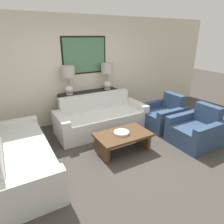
% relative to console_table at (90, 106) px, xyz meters
% --- Properties ---
extents(ground_plane, '(20.00, 20.00, 0.00)m').
position_rel_console_table_xyz_m(ground_plane, '(0.00, -2.17, -0.40)').
color(ground_plane, '#3D3833').
extents(back_wall, '(8.40, 0.12, 2.65)m').
position_rel_console_table_xyz_m(back_wall, '(0.00, 0.26, 0.93)').
color(back_wall, beige).
rests_on(back_wall, ground_plane).
extents(console_table, '(1.57, 0.36, 0.80)m').
position_rel_console_table_xyz_m(console_table, '(0.00, 0.00, 0.00)').
color(console_table, black).
rests_on(console_table, ground_plane).
extents(table_lamp_left, '(0.32, 0.32, 0.70)m').
position_rel_console_table_xyz_m(table_lamp_left, '(-0.53, 0.00, 0.86)').
color(table_lamp_left, silver).
rests_on(table_lamp_left, console_table).
extents(table_lamp_right, '(0.32, 0.32, 0.70)m').
position_rel_console_table_xyz_m(table_lamp_right, '(0.53, 0.00, 0.86)').
color(table_lamp_right, silver).
rests_on(table_lamp_right, console_table).
extents(couch_by_back_wall, '(2.17, 0.88, 0.84)m').
position_rel_console_table_xyz_m(couch_by_back_wall, '(0.00, -0.67, -0.12)').
color(couch_by_back_wall, silver).
rests_on(couch_by_back_wall, ground_plane).
extents(couch_by_side, '(0.88, 2.17, 0.84)m').
position_rel_console_table_xyz_m(couch_by_side, '(-1.92, -1.48, -0.12)').
color(couch_by_side, silver).
rests_on(couch_by_side, ground_plane).
extents(coffee_table, '(1.06, 0.65, 0.38)m').
position_rel_console_table_xyz_m(coffee_table, '(-0.07, -1.75, -0.12)').
color(coffee_table, '#4C331E').
rests_on(coffee_table, ground_plane).
extents(decorative_bowl, '(0.31, 0.31, 0.04)m').
position_rel_console_table_xyz_m(decorative_bowl, '(-0.09, -1.74, -0.00)').
color(decorative_bowl, beige).
rests_on(decorative_bowl, coffee_table).
extents(armchair_near_back_wall, '(0.90, 0.85, 0.81)m').
position_rel_console_table_xyz_m(armchair_near_back_wall, '(1.44, -1.26, -0.13)').
color(armchair_near_back_wall, navy).
rests_on(armchair_near_back_wall, ground_plane).
extents(armchair_near_camera, '(0.90, 0.85, 0.81)m').
position_rel_console_table_xyz_m(armchair_near_camera, '(1.44, -2.24, -0.13)').
color(armchair_near_camera, navy).
rests_on(armchair_near_camera, ground_plane).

